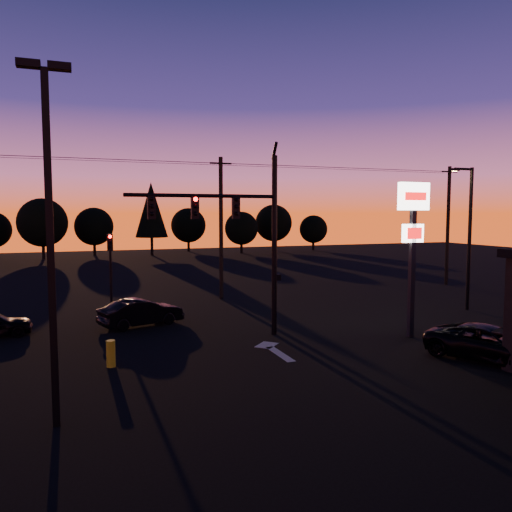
# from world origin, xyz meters

# --- Properties ---
(ground) EXTENTS (120.00, 120.00, 0.00)m
(ground) POSITION_xyz_m (0.00, 0.00, 0.00)
(ground) COLOR black
(ground) RESTS_ON ground
(lane_arrow) EXTENTS (1.20, 3.10, 0.01)m
(lane_arrow) POSITION_xyz_m (0.50, 1.67, 0.01)
(lane_arrow) COLOR beige
(lane_arrow) RESTS_ON ground
(traffic_signal_mast) EXTENTS (6.79, 0.52, 8.58)m
(traffic_signal_mast) POSITION_xyz_m (-0.10, 3.99, 4.94)
(traffic_signal_mast) COLOR black
(traffic_signal_mast) RESTS_ON ground
(secondary_signal) EXTENTS (0.30, 0.31, 4.35)m
(secondary_signal) POSITION_xyz_m (-5.00, 11.49, 2.86)
(secondary_signal) COLOR black
(secondary_signal) RESTS_ON ground
(parking_lot_light) EXTENTS (1.25, 0.30, 9.14)m
(parking_lot_light) POSITION_xyz_m (-7.50, -3.00, 5.27)
(parking_lot_light) COLOR black
(parking_lot_light) RESTS_ON ground
(pylon_sign) EXTENTS (1.50, 0.28, 6.80)m
(pylon_sign) POSITION_xyz_m (7.00, 1.50, 4.91)
(pylon_sign) COLOR black
(pylon_sign) RESTS_ON ground
(streetlight) EXTENTS (1.55, 0.35, 8.00)m
(streetlight) POSITION_xyz_m (13.91, 5.50, 4.42)
(streetlight) COLOR black
(streetlight) RESTS_ON ground
(utility_pole_1) EXTENTS (1.40, 0.26, 9.00)m
(utility_pole_1) POSITION_xyz_m (2.00, 14.00, 4.59)
(utility_pole_1) COLOR black
(utility_pole_1) RESTS_ON ground
(utility_pole_2) EXTENTS (1.40, 0.26, 9.00)m
(utility_pole_2) POSITION_xyz_m (20.00, 14.00, 4.59)
(utility_pole_2) COLOR black
(utility_pole_2) RESTS_ON ground
(power_wires) EXTENTS (36.00, 1.22, 0.07)m
(power_wires) POSITION_xyz_m (2.00, 14.00, 8.57)
(power_wires) COLOR black
(power_wires) RESTS_ON ground
(bollard) EXTENTS (0.32, 0.32, 0.96)m
(bollard) POSITION_xyz_m (-5.79, 1.65, 0.48)
(bollard) COLOR yellow
(bollard) RESTS_ON ground
(tree_2) EXTENTS (5.77, 5.78, 7.26)m
(tree_2) POSITION_xyz_m (-10.00, 48.00, 4.37)
(tree_2) COLOR black
(tree_2) RESTS_ON ground
(tree_3) EXTENTS (4.95, 4.95, 6.22)m
(tree_3) POSITION_xyz_m (-4.00, 52.00, 3.75)
(tree_3) COLOR black
(tree_3) RESTS_ON ground
(tree_4) EXTENTS (4.18, 4.18, 9.50)m
(tree_4) POSITION_xyz_m (3.00, 49.00, 5.93)
(tree_4) COLOR black
(tree_4) RESTS_ON ground
(tree_5) EXTENTS (4.95, 4.95, 6.22)m
(tree_5) POSITION_xyz_m (9.00, 54.00, 3.75)
(tree_5) COLOR black
(tree_5) RESTS_ON ground
(tree_6) EXTENTS (4.54, 4.54, 5.71)m
(tree_6) POSITION_xyz_m (15.00, 48.00, 3.43)
(tree_6) COLOR black
(tree_6) RESTS_ON ground
(tree_7) EXTENTS (5.36, 5.36, 6.74)m
(tree_7) POSITION_xyz_m (21.00, 51.00, 4.06)
(tree_7) COLOR black
(tree_7) RESTS_ON ground
(tree_8) EXTENTS (4.12, 4.12, 5.19)m
(tree_8) POSITION_xyz_m (27.00, 50.00, 3.12)
(tree_8) COLOR black
(tree_8) RESTS_ON ground
(car_mid) EXTENTS (4.25, 2.55, 1.32)m
(car_mid) POSITION_xyz_m (-3.88, 7.90, 0.66)
(car_mid) COLOR black
(car_mid) RESTS_ON ground
(suv_parked) EXTENTS (3.93, 5.10, 1.29)m
(suv_parked) POSITION_xyz_m (7.51, -2.50, 0.64)
(suv_parked) COLOR black
(suv_parked) RESTS_ON ground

